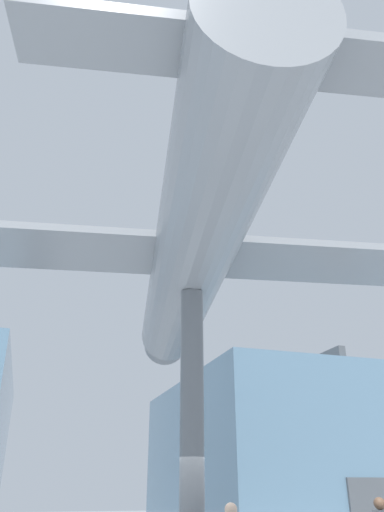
% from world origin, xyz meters
% --- Properties ---
extents(glass_pavilion_right, '(11.34, 15.86, 7.99)m').
position_xyz_m(glass_pavilion_right, '(10.21, 16.43, 3.70)').
color(glass_pavilion_right, '#60849E').
rests_on(glass_pavilion_right, ground_plane).
extents(support_pylon_central, '(0.53, 0.53, 6.25)m').
position_xyz_m(support_pylon_central, '(0.00, 0.00, 3.12)').
color(support_pylon_central, slate).
rests_on(support_pylon_central, ground_plane).
extents(suspended_airplane, '(20.19, 16.29, 3.47)m').
position_xyz_m(suspended_airplane, '(0.05, 0.30, 7.25)').
color(suspended_airplane, '#93999E').
rests_on(suspended_airplane, support_pylon_central).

